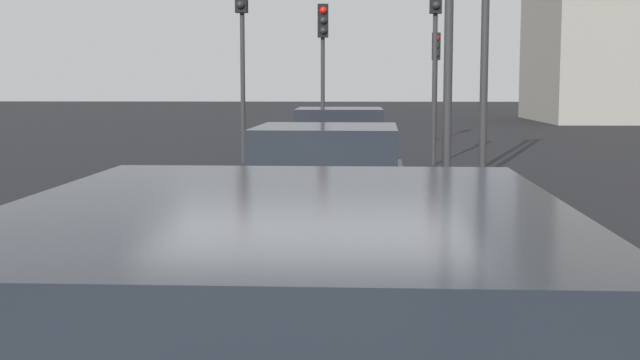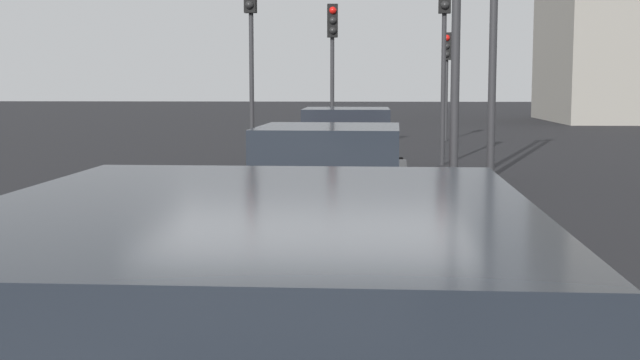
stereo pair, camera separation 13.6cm
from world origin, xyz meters
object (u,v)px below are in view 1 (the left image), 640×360
object	(u,v)px
car_maroon_lead	(340,148)
car_black_second	(327,189)
traffic_light_far_left	(242,29)
traffic_light_far_right	(323,46)
traffic_light_near_right	(435,29)
traffic_light_near_left	(436,63)

from	to	relation	value
car_maroon_lead	car_black_second	distance (m)	6.46
traffic_light_far_left	car_maroon_lead	bearing A→B (deg)	33.85
car_maroon_lead	traffic_light_far_right	distance (m)	7.86
traffic_light_near_right	traffic_light_far_left	bearing A→B (deg)	-91.44
car_black_second	traffic_light_far_right	bearing A→B (deg)	4.09
traffic_light_near_left	traffic_light_near_right	world-z (taller)	traffic_light_near_right
car_black_second	traffic_light_near_right	xyz separation A→B (m)	(10.45, -2.22, 2.46)
car_maroon_lead	traffic_light_near_right	bearing A→B (deg)	-28.44
car_maroon_lead	traffic_light_far_left	distance (m)	5.54
traffic_light_far_left	traffic_light_far_right	distance (m)	3.69
car_black_second	traffic_light_far_right	xyz separation A→B (m)	(13.98, 0.51, 2.21)
car_black_second	traffic_light_far_left	distance (m)	11.32
car_maroon_lead	traffic_light_far_left	bearing A→B (deg)	28.90
car_black_second	traffic_light_far_left	size ratio (longest dim) A/B	0.95
traffic_light_near_left	traffic_light_far_left	size ratio (longest dim) A/B	0.80
traffic_light_near_right	traffic_light_far_right	bearing A→B (deg)	-139.52
traffic_light_far_left	traffic_light_far_right	bearing A→B (deg)	155.15
traffic_light_near_right	traffic_light_near_left	bearing A→B (deg)	177.18
car_black_second	traffic_light_far_left	world-z (taller)	traffic_light_far_left
traffic_light_far_right	car_black_second	bearing A→B (deg)	-4.28
car_maroon_lead	traffic_light_near_left	distance (m)	13.25
car_black_second	traffic_light_near_right	bearing A→B (deg)	-9.97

